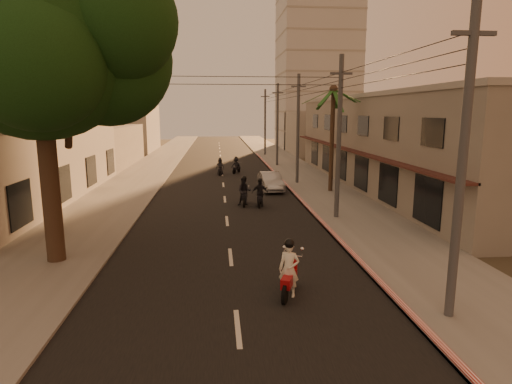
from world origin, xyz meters
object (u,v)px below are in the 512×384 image
scooter_mid_b (260,194)px  scooter_far_b (236,166)px  scooter_far_a (220,167)px  broadleaf_tree (50,44)px  parked_car (271,181)px  scooter_mid_a (244,192)px  scooter_red (289,270)px  palm_tree (333,95)px

scooter_mid_b → scooter_far_b: (-0.82, 15.10, -0.06)m
scooter_mid_b → scooter_far_a: (-2.40, 14.01, -0.08)m
broadleaf_tree → scooter_mid_b: size_ratio=6.45×
scooter_far_a → broadleaf_tree: bearing=-100.3°
parked_car → scooter_far_b: bearing=100.3°
scooter_mid_a → scooter_far_b: bearing=95.5°
scooter_far_a → parked_car: 9.30m
scooter_far_a → scooter_far_b: scooter_far_a is taller
scooter_mid_a → scooter_mid_b: 1.04m
scooter_far_a → scooter_mid_b: bearing=-75.4°
broadleaf_tree → scooter_red: bearing=-26.2°
scooter_far_a → scooter_far_b: size_ratio=1.02×
scooter_far_b → scooter_mid_b: bearing=-60.3°
scooter_mid_b → parked_car: (1.40, 5.53, -0.13)m
scooter_mid_b → scooter_far_b: size_ratio=1.12×
scooter_mid_a → parked_car: (2.37, 5.15, -0.18)m
palm_tree → scooter_red: bearing=-109.0°
scooter_red → scooter_far_a: size_ratio=1.16×
scooter_red → scooter_far_a: scooter_red is taller
palm_tree → scooter_red: palm_tree is taller
scooter_mid_a → scooter_mid_b: (0.96, -0.38, -0.05)m
scooter_red → parked_car: 19.21m
scooter_red → scooter_mid_a: scooter_red is taller
palm_tree → scooter_far_b: bearing=121.7°
palm_tree → parked_car: palm_tree is taller
scooter_mid_b → scooter_far_b: scooter_mid_b is taller
scooter_red → scooter_far_b: size_ratio=1.19×
scooter_mid_b → scooter_far_a: 14.22m
palm_tree → parked_car: bearing=165.4°
broadleaf_tree → scooter_mid_a: bearing=51.5°
scooter_mid_a → parked_car: scooter_mid_a is taller
broadleaf_tree → parked_car: 19.74m
palm_tree → parked_car: 7.89m
scooter_mid_a → scooter_far_b: (0.15, 14.73, -0.11)m
scooter_red → scooter_mid_b: 13.61m
broadleaf_tree → scooter_mid_b: broadleaf_tree is taller
palm_tree → scooter_mid_a: bearing=-149.4°
broadleaf_tree → scooter_red: 12.05m
parked_car → scooter_mid_a: bearing=-117.4°
broadleaf_tree → parked_car: size_ratio=2.79×
palm_tree → scooter_far_b: (-6.62, 10.72, -6.38)m
scooter_mid_a → scooter_mid_b: bearing=-15.3°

